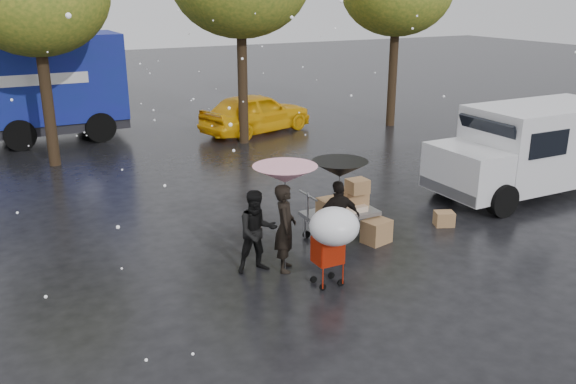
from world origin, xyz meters
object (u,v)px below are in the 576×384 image
person_black (338,219)px  shopping_cart (333,230)px  person_pink (285,228)px  white_van (531,148)px  blue_truck (0,91)px  yellow_taxi (256,113)px  vendor_cart (344,205)px

person_black → shopping_cart: person_black is taller
person_pink → white_van: white_van is taller
person_pink → blue_truck: blue_truck is taller
blue_truck → yellow_taxi: (8.03, -2.27, -1.04)m
person_black → vendor_cart: (0.56, 0.69, -0.02)m
person_pink → vendor_cart: bearing=-38.0°
person_black → blue_truck: (-5.03, 12.67, 1.01)m
vendor_cart → person_black: bearing=-128.9°
person_black → blue_truck: blue_truck is taller
vendor_cart → white_van: size_ratio=0.31×
shopping_cart → white_van: 7.36m
white_van → yellow_taxi: 9.87m
person_black → blue_truck: size_ratio=0.18×
vendor_cart → yellow_taxi: yellow_taxi is taller
person_pink → blue_truck: bearing=44.5°
shopping_cart → yellow_taxi: shopping_cart is taller
white_van → person_black: bearing=-170.2°
person_pink → vendor_cart: person_pink is taller
white_van → yellow_taxi: bearing=109.0°
person_pink → white_van: size_ratio=0.33×
white_van → blue_truck: blue_truck is taller
shopping_cart → blue_truck: size_ratio=0.18×
shopping_cart → white_van: (7.02, 2.19, 0.10)m
shopping_cart → blue_truck: bearing=107.0°
person_black → blue_truck: bearing=-60.5°
yellow_taxi → blue_truck: bearing=57.8°
vendor_cart → blue_truck: bearing=115.0°
white_van → blue_truck: size_ratio=0.59×
shopping_cart → white_van: bearing=17.3°
vendor_cart → shopping_cart: size_ratio=1.04×
blue_truck → white_van: bearing=-45.9°
person_black → vendor_cart: person_black is taller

